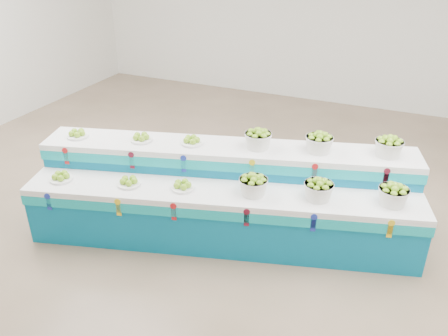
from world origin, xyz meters
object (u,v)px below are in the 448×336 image
Objects in this scene: basket_lower_left at (253,185)px; basket_upper_right at (389,146)px; plate_upper_mid at (141,137)px; display_stand at (224,195)px.

basket_upper_right is (1.26, 0.93, 0.30)m from basket_lower_left.
plate_upper_mid is (-1.51, 0.15, 0.23)m from basket_lower_left.
display_stand is 0.56m from basket_lower_left.
display_stand is 16.81× the size of plate_upper_mid.
basket_upper_right reaches higher than display_stand.
display_stand is at bearing 158.21° from basket_lower_left.
plate_upper_mid is at bearing 165.23° from display_stand.
basket_upper_right is (1.68, 0.76, 0.63)m from display_stand.
display_stand is 1.95m from basket_upper_right.
display_stand is 1.22m from plate_upper_mid.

